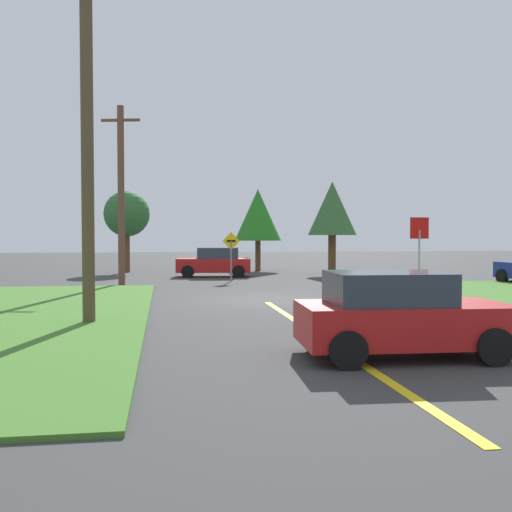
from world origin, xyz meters
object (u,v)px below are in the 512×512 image
stop_sign (419,242)px  oak_tree_right (332,209)px  utility_pole_mid (121,193)px  direction_sign (231,251)px  car_behind_on_main_road (399,315)px  utility_pole_near (87,139)px  oak_tree_left (258,215)px  car_approaching_junction (215,262)px  pine_tree_center (127,214)px

stop_sign → oak_tree_right: bearing=-104.3°
utility_pole_mid → direction_sign: size_ratio=3.34×
car_behind_on_main_road → direction_sign: direction_sign is taller
utility_pole_near → utility_pole_mid: bearing=90.1°
stop_sign → oak_tree_left: 18.29m
stop_sign → car_approaching_junction: stop_sign is taller
car_behind_on_main_road → oak_tree_left: 27.18m
oak_tree_left → oak_tree_right: 5.64m
car_behind_on_main_road → direction_sign: bearing=96.0°
direction_sign → car_approaching_junction: bearing=98.6°
car_approaching_junction → oak_tree_right: bearing=-168.4°
utility_pole_mid → pine_tree_center: 9.51m
utility_pole_mid → direction_sign: bearing=14.3°
car_approaching_junction → car_behind_on_main_road: 22.21m
utility_pole_near → direction_sign: utility_pole_near is taller
pine_tree_center → oak_tree_right: (11.99, -4.07, 0.22)m
utility_pole_near → oak_tree_right: (11.63, 17.66, -0.94)m
utility_pole_near → direction_sign: 14.92m
oak_tree_left → car_behind_on_main_road: bearing=-93.4°
stop_sign → pine_tree_center: size_ratio=0.58×
stop_sign → utility_pole_near: bearing=9.1°
direction_sign → car_behind_on_main_road: bearing=-86.6°
utility_pole_mid → oak_tree_right: 12.86m
utility_pole_near → pine_tree_center: bearing=90.9°
stop_sign → car_behind_on_main_road: stop_sign is taller
utility_pole_near → oak_tree_right: bearing=56.6°
car_approaching_junction → oak_tree_left: bearing=-116.9°
car_approaching_junction → utility_pole_mid: size_ratio=0.51×
stop_sign → oak_tree_left: bearing=-91.7°
pine_tree_center → car_behind_on_main_road: bearing=-76.0°
stop_sign → direction_sign: 11.19m
oak_tree_left → pine_tree_center: (-8.28, -0.16, 0.01)m
stop_sign → oak_tree_right: 13.90m
car_approaching_junction → oak_tree_right: oak_tree_right is taller
oak_tree_left → car_approaching_junction: bearing=-123.5°
car_behind_on_main_road → oak_tree_left: oak_tree_left is taller
utility_pole_mid → direction_sign: utility_pole_mid is taller
stop_sign → car_approaching_junction: 14.55m
pine_tree_center → stop_sign: bearing=-58.0°
car_behind_on_main_road → oak_tree_left: bearing=89.3°
utility_pole_mid → oak_tree_right: size_ratio=1.52×
utility_pole_near → pine_tree_center: (-0.36, 21.73, -1.16)m
car_approaching_junction → utility_pole_mid: bearing=52.1°
utility_pole_near → direction_sign: size_ratio=3.78×
car_approaching_junction → pine_tree_center: bearing=-36.0°
utility_pole_near → pine_tree_center: utility_pole_near is taller
direction_sign → oak_tree_left: oak_tree_left is taller
pine_tree_center → utility_pole_mid: bearing=-88.0°
car_behind_on_main_road → direction_sign: size_ratio=1.61×
oak_tree_right → car_approaching_junction: bearing=-175.0°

